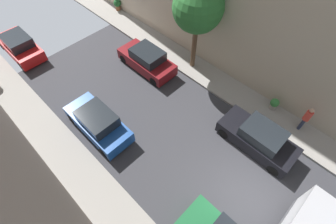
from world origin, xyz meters
name	(u,v)px	position (x,y,z in m)	size (l,w,h in m)	color
ground	(245,195)	(0.00, 0.00, 0.00)	(32.00, 32.00, 0.00)	#38383D
sidewalk_right	(295,132)	(5.00, 0.00, 0.07)	(2.00, 44.00, 0.15)	gray
parked_car_left_3	(98,123)	(-2.70, 8.10, 0.72)	(1.78, 4.20, 1.57)	#194799
parked_car_left_4	(20,46)	(-2.70, 17.57, 0.72)	(1.78, 4.20, 1.57)	red
parked_car_right_2	(258,138)	(2.70, 1.21, 0.72)	(1.78, 4.20, 1.57)	black
parked_car_right_3	(147,60)	(2.70, 9.98, 0.72)	(1.78, 4.20, 1.57)	maroon
pedestrian	(306,118)	(5.37, 0.00, 1.07)	(0.40, 0.36, 1.72)	#2D334C
street_tree_1	(198,8)	(4.99, 7.84, 4.44)	(2.98, 2.98, 5.82)	brown
potted_plant_0	(117,4)	(5.74, 17.04, 0.68)	(0.62, 0.62, 0.93)	brown
potted_plant_2	(274,104)	(5.54, 1.85, 0.56)	(0.52, 0.52, 0.75)	#B2A899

